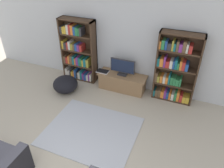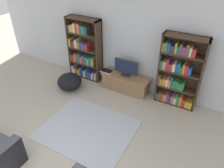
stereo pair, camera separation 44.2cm
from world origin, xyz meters
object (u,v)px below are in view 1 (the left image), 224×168
(bookshelf_right, at_px, (175,70))
(tv_stand, at_px, (122,82))
(television, at_px, (123,67))
(beanbag_ottoman, at_px, (65,84))
(bookshelf_left, at_px, (78,52))
(laptop, at_px, (103,71))

(bookshelf_right, relative_size, tv_stand, 1.36)
(tv_stand, height_order, television, television)
(tv_stand, height_order, beanbag_ottoman, tv_stand)
(bookshelf_left, distance_m, tv_stand, 1.47)
(bookshelf_left, height_order, laptop, bookshelf_left)
(tv_stand, distance_m, beanbag_ottoman, 1.49)
(television, bearing_deg, laptop, -174.33)
(tv_stand, xyz_separation_m, beanbag_ottoman, (-1.34, -0.65, -0.01))
(bookshelf_right, distance_m, laptop, 1.85)
(television, xyz_separation_m, laptop, (-0.54, -0.05, -0.22))
(bookshelf_left, distance_m, bookshelf_right, 2.61)
(bookshelf_right, height_order, beanbag_ottoman, bookshelf_right)
(laptop, bearing_deg, beanbag_ottoman, -143.45)
(beanbag_ottoman, bearing_deg, tv_stand, 25.99)
(tv_stand, relative_size, television, 1.98)
(bookshelf_right, xyz_separation_m, tv_stand, (-1.27, -0.10, -0.60))
(bookshelf_right, bearing_deg, beanbag_ottoman, -163.81)
(beanbag_ottoman, bearing_deg, laptop, 36.55)
(laptop, height_order, beanbag_ottoman, laptop)
(tv_stand, distance_m, laptop, 0.59)
(bookshelf_left, distance_m, television, 1.35)
(tv_stand, bearing_deg, laptop, -173.98)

